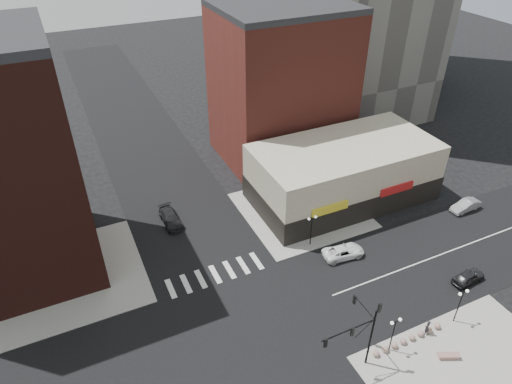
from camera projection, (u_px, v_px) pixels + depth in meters
ground at (246, 328)px, 44.66m from camera, size 240.00×240.00×0.00m
road_ew at (246, 328)px, 44.65m from camera, size 200.00×14.00×0.02m
road_ns at (246, 328)px, 44.65m from camera, size 14.00×200.00×0.02m
sidewalk_nw at (73, 277)px, 50.37m from camera, size 15.00×15.00×0.12m
sidewalk_ne at (301, 210)px, 60.53m from camera, size 15.00×15.00×0.12m
sidewalk_se at (479, 382)px, 39.77m from camera, size 18.00×14.00×0.12m
building_ne_midrise at (281, 88)px, 67.12m from camera, size 18.00×15.00×22.00m
building_ne_row at (343, 177)px, 61.35m from camera, size 24.20×12.20×8.00m
traffic_signal at (361, 328)px, 38.54m from camera, size 5.59×3.09×7.77m
street_lamp_se_a at (395, 327)px, 40.67m from camera, size 1.22×0.32×4.16m
street_lamp_se_b at (461, 299)px, 43.47m from camera, size 1.22×0.32×4.16m
street_lamp_ne at (312, 224)px, 52.97m from camera, size 1.22×0.32×4.16m
bollard_row at (408, 339)px, 43.06m from camera, size 7.95×0.60×0.60m
white_suv at (343, 252)px, 52.83m from camera, size 5.14×2.79×1.37m
dark_sedan_east at (468, 277)px, 49.48m from camera, size 4.10×1.90×1.36m
silver_sedan at (466, 206)px, 60.25m from camera, size 4.43×1.75×1.43m
dark_sedan_north at (171, 218)px, 57.96m from camera, size 2.24×5.15×1.47m
pedestrian at (427, 327)px, 43.52m from camera, size 0.73×0.61×1.72m
stone_bench at (449, 356)px, 41.62m from camera, size 2.07×1.37×0.46m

